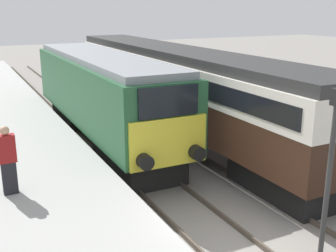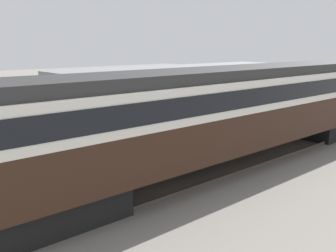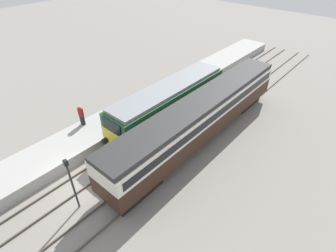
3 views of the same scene
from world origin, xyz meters
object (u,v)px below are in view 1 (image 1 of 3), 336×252
locomotive (103,94)px  person_on_platform (8,160)px  signal_post (331,162)px  passenger_carriage (175,81)px

locomotive → person_on_platform: (-4.43, -5.90, -0.21)m
person_on_platform → signal_post: size_ratio=0.46×
locomotive → person_on_platform: locomotive is taller
locomotive → passenger_carriage: size_ratio=0.66×
locomotive → person_on_platform: bearing=-126.9°
signal_post → passenger_carriage: bearing=80.9°
person_on_platform → signal_post: bearing=-37.4°
passenger_carriage → signal_post: bearing=-99.1°
passenger_carriage → person_on_platform: (-7.83, -5.88, -0.50)m
person_on_platform → signal_post: 7.73m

